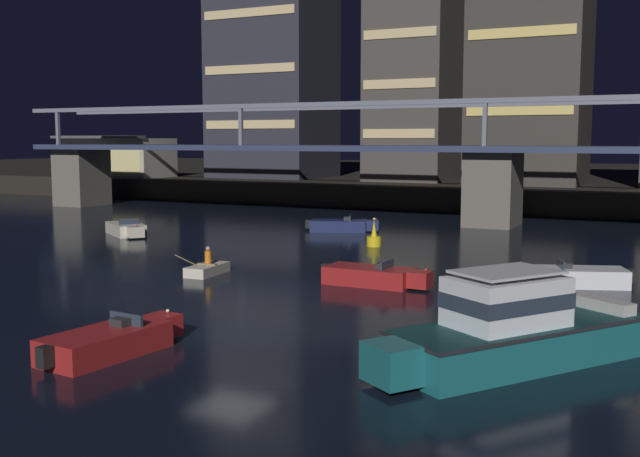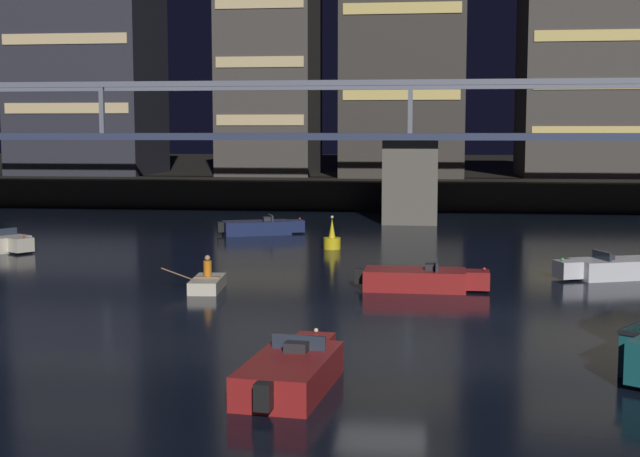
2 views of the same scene
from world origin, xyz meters
TOP-DOWN VIEW (x-y plane):
  - ground_plane at (0.00, 0.00)m, footprint 400.00×400.00m
  - far_riverbank at (0.00, 83.98)m, footprint 240.00×80.00m
  - river_bridge at (-0.00, 35.97)m, footprint 87.46×6.40m
  - tower_west_low at (-29.94, 55.13)m, footprint 12.12×10.40m
  - tower_west_tall at (-13.06, 55.64)m, footprint 8.18×10.30m
  - tower_east_tall at (14.97, 56.32)m, footprint 11.71×10.61m
  - speedboat_near_center at (-8.73, 27.78)m, footprint 5.08×3.10m
  - speedboat_near_right at (0.97, 10.20)m, footprint 5.20×1.87m
  - speedboat_mid_center at (9.05, 14.02)m, footprint 5.10×3.05m
  - speedboat_mid_right at (-1.96, -3.53)m, footprint 2.22×5.23m
  - channel_buoy at (-3.75, 21.72)m, footprint 0.90×0.90m
  - dinghy_with_paddler at (-7.25, 9.15)m, footprint 2.46×2.68m

SIDE VIEW (x-z plane):
  - ground_plane at x=0.00m, z-range 0.00..0.00m
  - dinghy_with_paddler at x=-7.25m, z-range -0.40..0.96m
  - speedboat_near_center at x=-8.73m, z-range -0.17..0.99m
  - speedboat_near_right at x=0.97m, z-range -0.17..0.99m
  - speedboat_mid_center at x=9.05m, z-range -0.17..0.99m
  - speedboat_mid_right at x=-1.96m, z-range -0.17..0.99m
  - channel_buoy at x=-3.75m, z-range -0.40..1.36m
  - far_riverbank at x=0.00m, z-range 0.00..2.20m
  - river_bridge at x=0.00m, z-range -0.23..9.15m
  - tower_east_tall at x=14.97m, z-range 2.05..22.02m
  - tower_west_tall at x=-13.06m, z-range 2.05..26.95m
  - tower_west_low at x=-29.94m, z-range 2.05..32.12m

